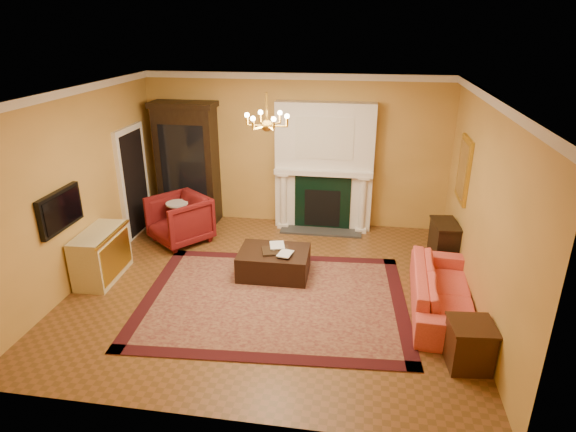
% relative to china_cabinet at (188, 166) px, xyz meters
% --- Properties ---
extents(floor, '(6.00, 5.50, 0.02)m').
position_rel_china_cabinet_xyz_m(floor, '(2.15, -2.49, -1.18)').
color(floor, brown).
rests_on(floor, ground).
extents(ceiling, '(6.00, 5.50, 0.02)m').
position_rel_china_cabinet_xyz_m(ceiling, '(2.15, -2.49, 1.84)').
color(ceiling, silver).
rests_on(ceiling, wall_back).
extents(wall_back, '(6.00, 0.02, 3.00)m').
position_rel_china_cabinet_xyz_m(wall_back, '(2.15, 0.27, 0.33)').
color(wall_back, gold).
rests_on(wall_back, floor).
extents(wall_front, '(6.00, 0.02, 3.00)m').
position_rel_china_cabinet_xyz_m(wall_front, '(2.15, -5.25, 0.33)').
color(wall_front, gold).
rests_on(wall_front, floor).
extents(wall_left, '(0.02, 5.50, 3.00)m').
position_rel_china_cabinet_xyz_m(wall_left, '(-0.86, -2.49, 0.33)').
color(wall_left, gold).
rests_on(wall_left, floor).
extents(wall_right, '(0.02, 5.50, 3.00)m').
position_rel_china_cabinet_xyz_m(wall_right, '(5.16, -2.49, 0.33)').
color(wall_right, gold).
rests_on(wall_right, floor).
extents(fireplace, '(1.90, 0.70, 2.50)m').
position_rel_china_cabinet_xyz_m(fireplace, '(2.75, 0.08, 0.02)').
color(fireplace, silver).
rests_on(fireplace, wall_back).
extents(crown_molding, '(6.00, 5.50, 0.12)m').
position_rel_china_cabinet_xyz_m(crown_molding, '(2.15, -1.53, 1.77)').
color(crown_molding, white).
rests_on(crown_molding, ceiling).
extents(doorway, '(0.08, 1.05, 2.10)m').
position_rel_china_cabinet_xyz_m(doorway, '(-0.80, -0.79, -0.13)').
color(doorway, white).
rests_on(doorway, wall_left).
extents(tv_panel, '(0.09, 0.95, 0.58)m').
position_rel_china_cabinet_xyz_m(tv_panel, '(-0.79, -3.09, 0.18)').
color(tv_panel, black).
rests_on(tv_panel, wall_left).
extents(gilt_mirror, '(0.06, 0.76, 1.05)m').
position_rel_china_cabinet_xyz_m(gilt_mirror, '(5.12, -1.09, 0.48)').
color(gilt_mirror, gold).
rests_on(gilt_mirror, wall_right).
extents(chandelier, '(0.63, 0.55, 0.53)m').
position_rel_china_cabinet_xyz_m(chandelier, '(2.15, -2.49, 1.43)').
color(chandelier, gold).
rests_on(chandelier, ceiling).
extents(oriental_rug, '(4.12, 3.21, 0.02)m').
position_rel_china_cabinet_xyz_m(oriental_rug, '(2.29, -2.84, -1.17)').
color(oriental_rug, '#410E16').
rests_on(oriental_rug, floor).
extents(china_cabinet, '(1.18, 0.55, 2.35)m').
position_rel_china_cabinet_xyz_m(china_cabinet, '(0.00, 0.00, 0.00)').
color(china_cabinet, black).
rests_on(china_cabinet, floor).
extents(wingback_armchair, '(1.30, 1.29, 0.98)m').
position_rel_china_cabinet_xyz_m(wingback_armchair, '(0.17, -1.08, -0.68)').
color(wingback_armchair, maroon).
rests_on(wingback_armchair, floor).
extents(pedestal_table, '(0.41, 0.41, 0.74)m').
position_rel_china_cabinet_xyz_m(pedestal_table, '(0.09, -0.96, -0.75)').
color(pedestal_table, black).
rests_on(pedestal_table, floor).
extents(commode, '(0.56, 1.11, 0.81)m').
position_rel_china_cabinet_xyz_m(commode, '(-0.58, -2.60, -0.77)').
color(commode, beige).
rests_on(commode, floor).
extents(coral_sofa, '(0.73, 2.16, 0.83)m').
position_rel_china_cabinet_xyz_m(coral_sofa, '(4.72, -2.73, -0.76)').
color(coral_sofa, '#E65149').
rests_on(coral_sofa, floor).
extents(end_table, '(0.53, 0.53, 0.56)m').
position_rel_china_cabinet_xyz_m(end_table, '(4.87, -3.94, -0.89)').
color(end_table, '#33170E').
rests_on(end_table, floor).
extents(console_table, '(0.44, 0.68, 0.72)m').
position_rel_china_cabinet_xyz_m(console_table, '(4.93, -1.22, -0.81)').
color(console_table, black).
rests_on(console_table, floor).
extents(leather_ottoman, '(1.13, 0.83, 0.42)m').
position_rel_china_cabinet_xyz_m(leather_ottoman, '(2.15, -2.09, -0.95)').
color(leather_ottoman, black).
rests_on(leather_ottoman, oriental_rug).
extents(ottoman_tray, '(0.52, 0.45, 0.03)m').
position_rel_china_cabinet_xyz_m(ottoman_tray, '(2.18, -2.10, -0.72)').
color(ottoman_tray, black).
rests_on(ottoman_tray, leather_ottoman).
extents(book_a, '(0.23, 0.09, 0.31)m').
position_rel_china_cabinet_xyz_m(book_a, '(2.07, -1.99, -0.55)').
color(book_a, gray).
rests_on(book_a, ottoman_tray).
extents(book_b, '(0.21, 0.06, 0.29)m').
position_rel_china_cabinet_xyz_m(book_b, '(2.26, -2.22, -0.57)').
color(book_b, gray).
rests_on(book_b, ottoman_tray).
extents(topiary_left, '(0.16, 0.16, 0.44)m').
position_rel_china_cabinet_xyz_m(topiary_left, '(2.00, 0.04, 0.30)').
color(topiary_left, tan).
rests_on(topiary_left, fireplace).
extents(topiary_right, '(0.15, 0.15, 0.40)m').
position_rel_china_cabinet_xyz_m(topiary_right, '(3.54, 0.04, 0.27)').
color(topiary_right, tan).
rests_on(topiary_right, fireplace).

